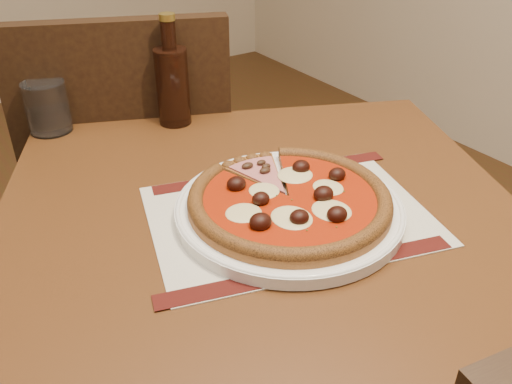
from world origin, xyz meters
TOP-DOWN VIEW (x-y plane):
  - table at (0.68, 0.27)m, footprint 1.06×1.06m
  - chair_far at (0.69, 0.84)m, footprint 0.59×0.59m
  - placemat at (0.71, 0.25)m, footprint 0.47×0.39m
  - plate at (0.71, 0.25)m, footprint 0.34×0.34m
  - pizza at (0.71, 0.25)m, footprint 0.30×0.30m
  - ham_slice at (0.73, 0.33)m, footprint 0.10×0.14m
  - water_glass at (0.51, 0.75)m, footprint 0.11×0.11m
  - bottle at (0.73, 0.65)m, footprint 0.06×0.06m

SIDE VIEW (x-z plane):
  - chair_far at x=0.69m, z-range 0.07..1.02m
  - table at x=0.68m, z-range 0.27..1.02m
  - placemat at x=0.71m, z-range 0.75..0.75m
  - plate at x=0.71m, z-range 0.75..0.77m
  - ham_slice at x=0.73m, z-range 0.77..0.79m
  - pizza at x=0.71m, z-range 0.76..0.80m
  - water_glass at x=0.51m, z-range 0.75..0.85m
  - bottle at x=0.73m, z-range 0.73..0.94m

